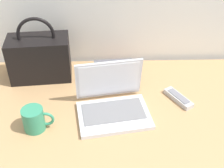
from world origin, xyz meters
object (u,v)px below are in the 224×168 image
Objects in this scene: handbag at (40,57)px; laptop at (112,103)px; remote_control_near at (178,98)px; book_stack at (114,71)px; coffee_mug at (34,119)px.

laptop is at bearing -38.06° from handbag.
remote_control_near is 0.71m from handbag.
handbag is 0.38m from book_stack.
book_stack is at bearing 86.60° from laptop.
coffee_mug reaches higher than book_stack.
handbag reaches higher than coffee_mug.
book_stack is (-0.30, 0.20, 0.02)m from remote_control_near.
handbag reaches higher than remote_control_near.
laptop is 2.12× the size of remote_control_near.
coffee_mug is 0.66m from remote_control_near.
remote_control_near is 0.79× the size of book_stack.
handbag is 1.61× the size of book_stack.
handbag is at bearing 162.33° from remote_control_near.
remote_control_near is (0.64, 0.17, -0.04)m from coffee_mug.
remote_control_near is 0.49× the size of handbag.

